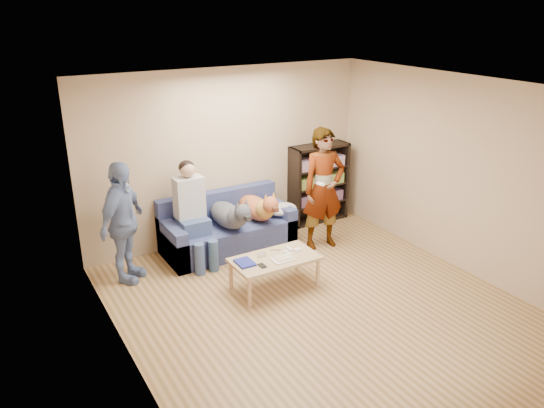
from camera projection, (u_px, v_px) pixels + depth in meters
ground at (323, 308)px, 6.36m from camera, size 5.00×5.00×0.00m
ceiling at (331, 90)px, 5.44m from camera, size 5.00×5.00×0.00m
wall_back at (228, 156)px, 7.91m from camera, size 4.50×0.00×4.50m
wall_front at (528, 314)px, 3.88m from camera, size 4.50×0.00×4.50m
wall_left at (126, 253)px, 4.83m from camera, size 0.00×5.00×5.00m
wall_right at (465, 176)px, 6.97m from camera, size 0.00×5.00×5.00m
blanket at (282, 209)px, 8.02m from camera, size 0.48×0.40×0.16m
person_standing_right at (324, 189)px, 7.70m from camera, size 0.70×0.51×1.80m
person_standing_left at (123, 223)px, 6.75m from camera, size 0.95×0.95×1.61m
held_controller at (321, 184)px, 7.39m from camera, size 0.07×0.13×0.03m
notebook_blue at (245, 263)px, 6.54m from camera, size 0.20×0.26×0.03m
papers at (282, 259)px, 6.63m from camera, size 0.26×0.20×0.02m
magazine at (283, 257)px, 6.66m from camera, size 0.22×0.17×0.01m
camera_silver at (262, 254)px, 6.72m from camera, size 0.11×0.06×0.05m
controller_a at (289, 249)px, 6.90m from camera, size 0.04×0.13×0.03m
controller_b at (298, 250)px, 6.87m from camera, size 0.09×0.06×0.03m
headphone_cup_a at (289, 254)px, 6.77m from camera, size 0.07×0.07×0.02m
headphone_cup_b at (286, 252)px, 6.83m from camera, size 0.07×0.07×0.02m
pen_orange at (280, 263)px, 6.55m from camera, size 0.13×0.06×0.01m
pen_black at (276, 250)px, 6.89m from camera, size 0.13×0.08×0.01m
wallet at (262, 266)px, 6.48m from camera, size 0.07×0.12×0.02m
sofa at (227, 231)px, 7.83m from camera, size 1.90×0.85×0.82m
person_seated at (192, 210)px, 7.28m from camera, size 0.40×0.73×1.47m
dog_gray at (230, 215)px, 7.50m from camera, size 0.38×1.23×0.55m
dog_tan at (258, 208)px, 7.79m from camera, size 0.37×1.15×0.54m
coffee_table at (275, 261)px, 6.71m from camera, size 1.10×0.60×0.42m
bookshelf at (318, 181)px, 8.73m from camera, size 1.00×0.34×1.30m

